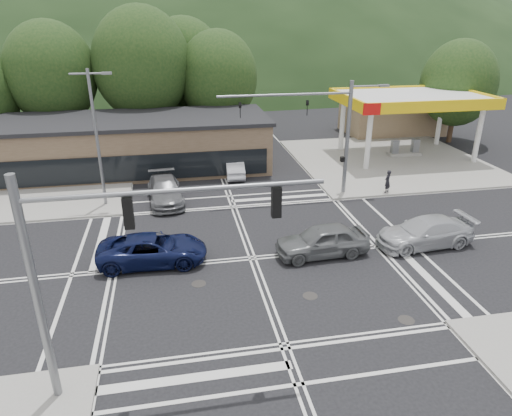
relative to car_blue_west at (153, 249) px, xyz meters
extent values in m
plane|color=black|center=(5.18, -0.50, -0.78)|extent=(120.00, 120.00, 0.00)
cube|color=gray|center=(20.18, 14.50, -0.70)|extent=(16.00, 16.00, 0.15)
cube|color=gray|center=(-9.82, 14.50, -0.70)|extent=(16.00, 16.00, 0.15)
cylinder|color=silver|center=(17.18, 12.50, 1.72)|extent=(0.44, 0.44, 5.00)
cylinder|color=silver|center=(17.18, 18.50, 1.72)|extent=(0.44, 0.44, 5.00)
cylinder|color=silver|center=(27.18, 12.50, 1.72)|extent=(0.44, 0.44, 5.00)
cylinder|color=silver|center=(27.18, 18.50, 1.72)|extent=(0.44, 0.44, 5.00)
cube|color=silver|center=(22.18, 15.50, 4.52)|extent=(12.00, 8.00, 0.60)
cube|color=yellow|center=(22.18, 11.50, 4.52)|extent=(12.20, 0.25, 0.90)
cube|color=yellow|center=(22.18, 19.50, 4.52)|extent=(12.20, 0.25, 0.90)
cube|color=yellow|center=(16.18, 15.50, 4.52)|extent=(0.25, 8.20, 0.90)
cube|color=yellow|center=(28.18, 15.50, 4.52)|extent=(0.25, 8.20, 0.90)
cube|color=red|center=(16.68, 11.35, 4.52)|extent=(1.40, 0.12, 0.90)
cube|color=gray|center=(22.18, 15.50, -0.53)|extent=(3.00, 1.00, 0.30)
cube|color=slate|center=(21.18, 15.50, 0.17)|extent=(0.60, 0.50, 1.30)
cube|color=slate|center=(23.18, 15.50, 0.17)|extent=(0.60, 0.50, 1.30)
cube|color=#846B4F|center=(25.18, 24.50, 1.12)|extent=(10.00, 6.00, 3.80)
cube|color=brown|center=(-2.82, 16.50, 1.22)|extent=(24.00, 8.00, 4.00)
ellipsoid|color=black|center=(5.18, 89.50, -0.78)|extent=(252.00, 126.00, 140.00)
cylinder|color=#382619|center=(-8.82, 23.50, 1.64)|extent=(0.50, 0.50, 4.84)
ellipsoid|color=#183213|center=(-8.82, 23.50, 6.37)|extent=(8.00, 8.00, 9.20)
cylinder|color=#382619|center=(-0.82, 23.50, 1.86)|extent=(0.50, 0.50, 5.28)
ellipsoid|color=#183213|center=(-0.82, 23.50, 7.02)|extent=(9.00, 9.00, 10.35)
cylinder|color=#382619|center=(6.18, 23.50, 1.42)|extent=(0.50, 0.50, 4.40)
ellipsoid|color=#183213|center=(6.18, 23.50, 5.72)|extent=(7.60, 7.60, 8.74)
cylinder|color=#382619|center=(3.18, 27.50, 1.64)|extent=(0.50, 0.50, 4.84)
ellipsoid|color=#183213|center=(3.18, 27.50, 6.37)|extent=(8.40, 8.40, 9.66)
cylinder|color=#382619|center=(29.18, 19.50, 1.20)|extent=(0.50, 0.50, 3.96)
ellipsoid|color=#183213|center=(29.18, 19.50, 5.07)|extent=(7.20, 7.20, 8.28)
cylinder|color=slate|center=(-3.32, 8.50, 3.72)|extent=(0.20, 0.20, 9.00)
cylinder|color=slate|center=(-3.32, 8.50, 7.92)|extent=(2.20, 0.12, 0.12)
cube|color=slate|center=(-2.22, 8.50, 7.92)|extent=(0.60, 0.25, 0.15)
cylinder|color=slate|center=(13.38, 7.70, 3.22)|extent=(0.28, 0.28, 8.00)
cylinder|color=slate|center=(8.88, 7.70, 6.42)|extent=(9.00, 0.16, 0.16)
imported|color=black|center=(10.38, 7.70, 5.52)|extent=(0.16, 0.20, 1.00)
imported|color=black|center=(5.88, 7.70, 5.52)|extent=(0.16, 0.20, 1.00)
cylinder|color=slate|center=(14.58, 7.70, 6.82)|extent=(2.40, 0.12, 0.12)
cube|color=slate|center=(15.68, 7.70, 6.82)|extent=(0.70, 0.30, 0.15)
cube|color=black|center=(13.13, 7.70, 1.82)|extent=(0.25, 0.30, 0.35)
cylinder|color=slate|center=(-3.02, -8.70, 3.22)|extent=(0.28, 0.28, 8.00)
cylinder|color=slate|center=(1.48, -8.70, 6.42)|extent=(9.00, 0.16, 0.16)
cube|color=black|center=(-0.02, -8.70, 5.82)|extent=(0.30, 0.25, 1.00)
cube|color=black|center=(4.48, -8.70, 5.82)|extent=(0.30, 0.25, 1.00)
imported|color=#0C1237|center=(0.00, 0.00, 0.00)|extent=(5.68, 2.78, 1.55)
imported|color=slate|center=(8.93, -0.80, 0.08)|extent=(5.12, 2.28, 1.71)
imported|color=#B4B6BC|center=(14.93, -0.80, 0.02)|extent=(5.65, 2.60, 1.60)
imported|color=silver|center=(6.18, 13.00, -0.11)|extent=(1.68, 4.12, 1.33)
imported|color=#BABAB6|center=(6.18, 18.00, -0.10)|extent=(1.65, 3.99, 1.35)
imported|color=slate|center=(0.69, 8.52, 0.02)|extent=(2.71, 5.68, 1.60)
imported|color=black|center=(16.40, 7.00, 0.20)|extent=(0.72, 0.67, 1.65)
camera|label=1|loc=(1.40, -21.54, 11.24)|focal=32.00mm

